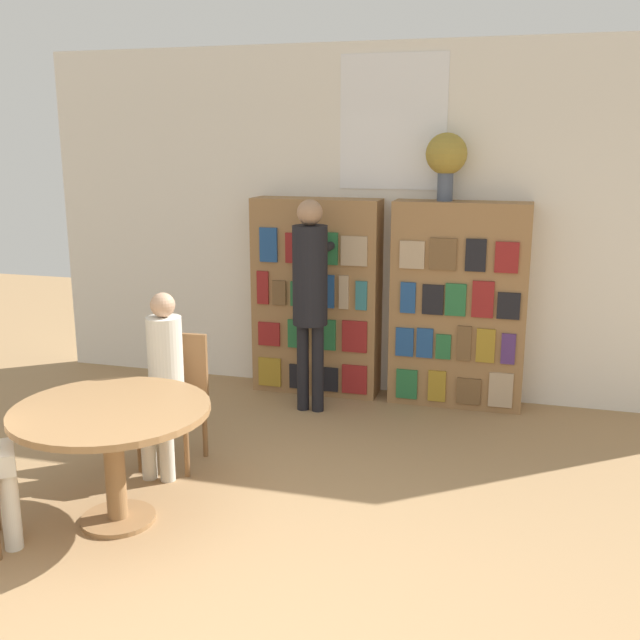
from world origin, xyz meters
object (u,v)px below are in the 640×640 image
object	(u,v)px
seated_reader_left	(163,375)
bookshelf_left	(317,297)
reading_table	(112,428)
chair_left_side	(175,392)
bookshelf_right	(458,306)
librarian_standing	(310,285)
flower_vase	(446,157)

from	to	relation	value
seated_reader_left	bookshelf_left	bearing A→B (deg)	-108.58
reading_table	chair_left_side	distance (m)	0.91
bookshelf_right	chair_left_side	size ratio (longest dim) A/B	1.91
bookshelf_left	librarian_standing	xyz separation A→B (m)	(0.09, -0.50, 0.21)
bookshelf_left	seated_reader_left	xyz separation A→B (m)	(-0.52, -1.90, -0.17)
chair_left_side	seated_reader_left	bearing A→B (deg)	90.00
flower_vase	reading_table	bearing A→B (deg)	-120.79
bookshelf_left	flower_vase	xyz separation A→B (m)	(1.09, 0.00, 1.22)
chair_left_side	seated_reader_left	size ratio (longest dim) A/B	0.73
librarian_standing	bookshelf_right	bearing A→B (deg)	23.67
bookshelf_right	reading_table	bearing A→B (deg)	-123.17
chair_left_side	librarian_standing	world-z (taller)	librarian_standing
flower_vase	librarian_standing	bearing A→B (deg)	-153.04
seated_reader_left	bookshelf_right	bearing A→B (deg)	-136.02
bookshelf_left	bookshelf_right	xyz separation A→B (m)	(1.23, -0.00, -0.00)
bookshelf_right	reading_table	size ratio (longest dim) A/B	1.51
bookshelf_right	flower_vase	xyz separation A→B (m)	(-0.15, 0.01, 1.22)
flower_vase	reading_table	distance (m)	3.40
reading_table	flower_vase	bearing A→B (deg)	59.21
bookshelf_left	chair_left_side	bearing A→B (deg)	-107.18
bookshelf_right	seated_reader_left	xyz separation A→B (m)	(-1.75, -1.90, -0.17)
bookshelf_left	librarian_standing	world-z (taller)	librarian_standing
bookshelf_left	bookshelf_right	world-z (taller)	same
bookshelf_left	reading_table	distance (m)	2.68
reading_table	seated_reader_left	distance (m)	0.73
flower_vase	chair_left_side	size ratio (longest dim) A/B	0.60
bookshelf_right	librarian_standing	size ratio (longest dim) A/B	0.98
reading_table	librarian_standing	distance (m)	2.25
reading_table	librarian_standing	xyz separation A→B (m)	(0.57, 2.12, 0.48)
bookshelf_right	reading_table	distance (m)	3.14
flower_vase	librarian_standing	size ratio (longest dim) A/B	0.31
bookshelf_right	bookshelf_left	bearing A→B (deg)	180.00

